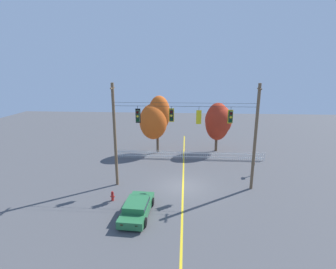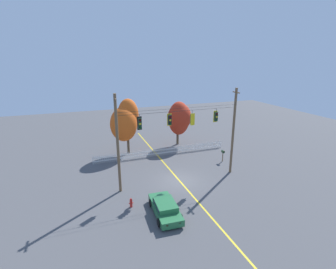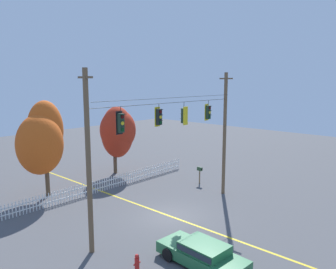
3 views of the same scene
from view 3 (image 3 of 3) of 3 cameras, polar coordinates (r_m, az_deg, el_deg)
The scene contains 13 objects.
ground at distance 22.00m, azimuth 0.51°, elevation -13.84°, with size 80.00×80.00×0.00m, color #4C4C4F.
lane_centerline_stripe at distance 22.00m, azimuth 0.51°, elevation -13.83°, with size 0.16×36.00×0.01m, color gold.
signal_support_span at distance 20.62m, azimuth 0.53°, elevation -1.72°, with size 12.32×1.10×9.21m.
traffic_signal_northbound_primary at distance 17.64m, azimuth -8.08°, elevation 1.97°, with size 0.43×0.38×1.49m.
traffic_signal_northbound_secondary at distance 19.58m, azimuth -1.58°, elevation 3.04°, with size 0.43×0.38×1.35m.
traffic_signal_southbound_primary at distance 21.29m, azimuth 2.75°, elevation 3.25°, with size 0.43×0.38×1.46m.
traffic_signal_westbound_side at distance 23.39m, azimuth 6.86°, elevation 3.80°, with size 0.43×0.38×1.42m.
white_picket_fence at distance 27.33m, azimuth -10.22°, elevation -8.21°, with size 17.39×0.06×1.01m.
autumn_maple_near_fence at distance 26.07m, azimuth -20.78°, elevation -0.98°, with size 3.75×3.21×7.18m.
autumn_maple_mid at distance 30.98m, azimuth -8.61°, elevation 0.57°, with size 3.32×3.26×6.31m.
parked_car at distance 16.65m, azimuth 5.91°, elevation -19.56°, with size 2.11×4.52×1.15m.
fire_hydrant at distance 16.36m, azimuth -5.32°, elevation -20.95°, with size 0.38×0.22×0.81m.
roadside_mailbox at distance 28.35m, azimuth 5.44°, elevation -6.06°, with size 0.25×0.44×1.44m.
Camera 3 is at (-15.11, -13.49, 8.59)m, focal length 35.68 mm.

